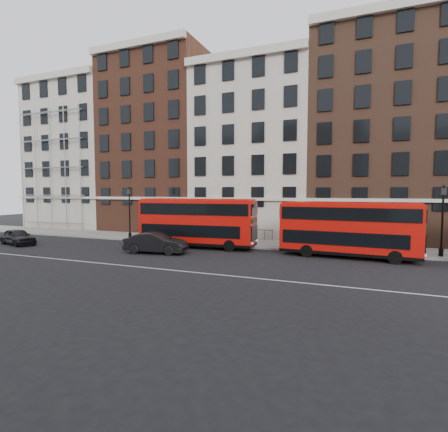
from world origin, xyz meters
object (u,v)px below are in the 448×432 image
at_px(car_rear, 18,237).
at_px(car_front, 156,243).
at_px(bus_c, 348,228).
at_px(bus_b, 197,222).

distance_m(car_rear, car_front, 14.57).
relative_size(bus_c, car_rear, 2.30).
bearing_deg(bus_b, bus_c, -4.35).
bearing_deg(car_front, bus_b, -33.64).
xyz_separation_m(bus_b, car_rear, (-16.35, -4.74, -1.58)).
bearing_deg(car_front, car_rear, 85.97).
xyz_separation_m(bus_b, bus_c, (12.57, 0.00, -0.08)).
bearing_deg(bus_b, car_front, -120.10).
xyz_separation_m(bus_c, car_front, (-14.38, -3.76, -1.41)).
distance_m(bus_b, bus_c, 12.57).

